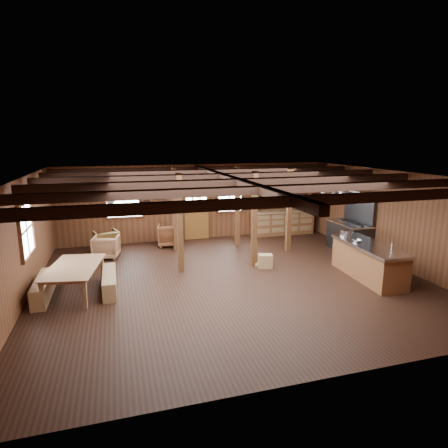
{
  "coord_description": "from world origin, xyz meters",
  "views": [
    {
      "loc": [
        -2.84,
        -9.06,
        3.67
      ],
      "look_at": [
        0.16,
        1.3,
        1.24
      ],
      "focal_mm": 30.0,
      "sensor_mm": 36.0,
      "label": 1
    }
  ],
  "objects_px": {
    "kitchen_island": "(368,261)",
    "dining_table": "(77,280)",
    "armchair_b": "(170,235)",
    "armchair_a": "(107,241)",
    "commercial_range": "(351,232)",
    "armchair_c": "(106,247)"
  },
  "relations": [
    {
      "from": "kitchen_island",
      "to": "commercial_range",
      "type": "relative_size",
      "value": 1.24
    },
    {
      "from": "commercial_range",
      "to": "armchair_b",
      "type": "distance_m",
      "value": 6.22
    },
    {
      "from": "commercial_range",
      "to": "armchair_a",
      "type": "distance_m",
      "value": 8.25
    },
    {
      "from": "commercial_range",
      "to": "armchair_c",
      "type": "xyz_separation_m",
      "value": [
        -7.91,
        1.49,
        -0.3
      ]
    },
    {
      "from": "dining_table",
      "to": "armchair_b",
      "type": "distance_m",
      "value": 4.59
    },
    {
      "from": "kitchen_island",
      "to": "dining_table",
      "type": "distance_m",
      "value": 7.57
    },
    {
      "from": "armchair_c",
      "to": "kitchen_island",
      "type": "bearing_deg",
      "value": 161.63
    },
    {
      "from": "armchair_a",
      "to": "dining_table",
      "type": "bearing_deg",
      "value": 63.85
    },
    {
      "from": "kitchen_island",
      "to": "commercial_range",
      "type": "distance_m",
      "value": 2.56
    },
    {
      "from": "armchair_a",
      "to": "armchair_b",
      "type": "bearing_deg",
      "value": 164.48
    },
    {
      "from": "kitchen_island",
      "to": "armchair_b",
      "type": "bearing_deg",
      "value": 138.45
    },
    {
      "from": "dining_table",
      "to": "armchair_c",
      "type": "bearing_deg",
      "value": -3.01
    },
    {
      "from": "armchair_a",
      "to": "armchair_c",
      "type": "xyz_separation_m",
      "value": [
        0.0,
        -0.83,
        0.01
      ]
    },
    {
      "from": "kitchen_island",
      "to": "armchair_a",
      "type": "bearing_deg",
      "value": 149.1
    },
    {
      "from": "commercial_range",
      "to": "armchair_b",
      "type": "relative_size",
      "value": 2.41
    },
    {
      "from": "commercial_range",
      "to": "dining_table",
      "type": "height_order",
      "value": "commercial_range"
    },
    {
      "from": "armchair_a",
      "to": "armchair_c",
      "type": "relative_size",
      "value": 0.97
    },
    {
      "from": "armchair_a",
      "to": "kitchen_island",
      "type": "bearing_deg",
      "value": 129.7
    },
    {
      "from": "kitchen_island",
      "to": "armchair_c",
      "type": "height_order",
      "value": "kitchen_island"
    },
    {
      "from": "kitchen_island",
      "to": "armchair_c",
      "type": "bearing_deg",
      "value": 154.11
    },
    {
      "from": "commercial_range",
      "to": "armchair_c",
      "type": "relative_size",
      "value": 2.6
    },
    {
      "from": "kitchen_island",
      "to": "armchair_c",
      "type": "xyz_separation_m",
      "value": [
        -6.86,
        3.82,
        -0.12
      ]
    }
  ]
}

